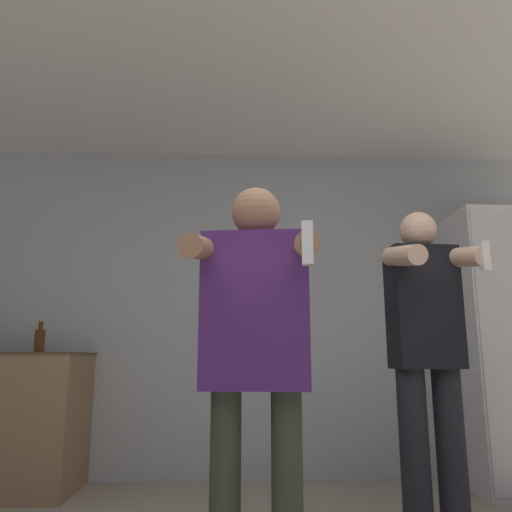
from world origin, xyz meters
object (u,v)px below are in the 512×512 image
object	(u,v)px
bottle_short_whiskey	(40,339)
person_woman_foreground	(256,343)
person_man_side	(427,350)
refrigerator	(509,347)

from	to	relation	value
bottle_short_whiskey	person_woman_foreground	world-z (taller)	person_woman_foreground
bottle_short_whiskey	person_woman_foreground	bearing A→B (deg)	-50.25
person_woman_foreground	person_man_side	size ratio (longest dim) A/B	0.93
refrigerator	person_man_side	size ratio (longest dim) A/B	1.17
bottle_short_whiskey	person_man_side	xyz separation A→B (m)	(2.34, -1.08, -0.09)
person_woman_foreground	person_man_side	distance (m)	1.11
bottle_short_whiskey	person_man_side	bearing A→B (deg)	-24.83
refrigerator	person_man_side	xyz separation A→B (m)	(-1.01, -1.06, -0.04)
bottle_short_whiskey	person_woman_foreground	size ratio (longest dim) A/B	0.15
refrigerator	person_woman_foreground	bearing A→B (deg)	-137.99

